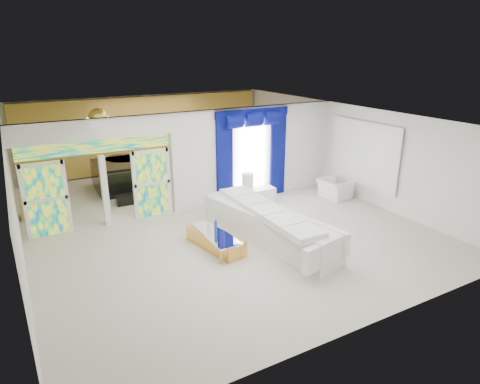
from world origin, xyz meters
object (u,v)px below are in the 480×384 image
white_sofa (268,227)px  coffee_table (215,241)px  grand_piano (117,176)px  console_table (256,196)px  armchair (335,189)px

white_sofa → coffee_table: size_ratio=2.42×
coffee_table → white_sofa: bearing=-12.5°
coffee_table → grand_piano: (-0.98, 5.81, 0.29)m
console_table → grand_piano: grand_piano is taller
armchair → white_sofa: bearing=111.2°
white_sofa → coffee_table: white_sofa is taller
white_sofa → console_table: white_sofa is taller
coffee_table → grand_piano: bearing=99.6°
coffee_table → console_table: bearing=42.1°
armchair → grand_piano: (-6.08, 4.40, 0.17)m
white_sofa → grand_piano: grand_piano is taller
coffee_table → armchair: 5.29m
white_sofa → armchair: size_ratio=4.35×
white_sofa → console_table: size_ratio=3.21×
console_table → armchair: bearing=-20.2°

